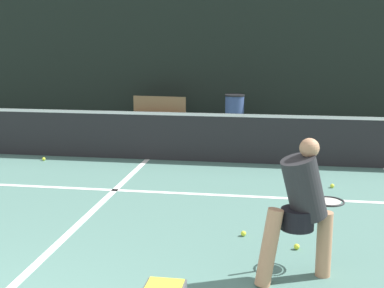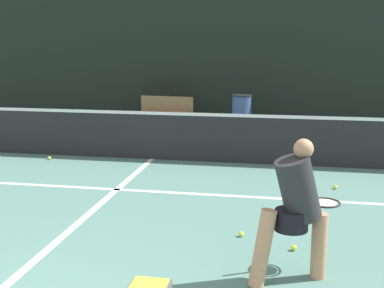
{
  "view_description": "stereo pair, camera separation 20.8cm",
  "coord_description": "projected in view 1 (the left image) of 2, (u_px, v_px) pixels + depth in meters",
  "views": [
    {
      "loc": [
        2.51,
        -2.73,
        2.42
      ],
      "look_at": [
        1.37,
        4.34,
        0.95
      ],
      "focal_mm": 50.0,
      "sensor_mm": 36.0,
      "label": 1
    },
    {
      "loc": [
        2.71,
        -2.69,
        2.42
      ],
      "look_at": [
        1.37,
        4.34,
        0.95
      ],
      "focal_mm": 50.0,
      "sensor_mm": 36.0,
      "label": 2
    }
  ],
  "objects": [
    {
      "name": "tennis_ball_scattered_2",
      "position": [
        332.0,
        186.0,
        8.58
      ],
      "size": [
        0.07,
        0.07,
        0.07
      ],
      "primitive_type": "sphere",
      "color": "#D1E033",
      "rests_on": "ground"
    },
    {
      "name": "courtside_bench",
      "position": [
        158.0,
        112.0,
        13.7
      ],
      "size": [
        1.43,
        0.5,
        0.86
      ],
      "rotation": [
        0.0,
        0.0,
        -0.09
      ],
      "color": "olive",
      "rests_on": "ground"
    },
    {
      "name": "parked_car",
      "position": [
        234.0,
        91.0,
        17.76
      ],
      "size": [
        1.78,
        3.98,
        1.38
      ],
      "color": "#B7B7BC",
      "rests_on": "ground"
    },
    {
      "name": "tennis_ball_scattered_3",
      "position": [
        297.0,
        247.0,
        6.12
      ],
      "size": [
        0.07,
        0.07,
        0.07
      ],
      "primitive_type": "sphere",
      "color": "#D1E033",
      "rests_on": "ground"
    },
    {
      "name": "court_service_line",
      "position": [
        115.0,
        190.0,
        8.46
      ],
      "size": [
        8.25,
        0.1,
        0.01
      ],
      "primitive_type": "cube",
      "color": "white",
      "rests_on": "ground"
    },
    {
      "name": "player_practicing",
      "position": [
        302.0,
        206.0,
        5.23
      ],
      "size": [
        0.99,
        0.97,
        1.45
      ],
      "rotation": [
        0.0,
        0.0,
        0.49
      ],
      "color": "tan",
      "rests_on": "ground"
    },
    {
      "name": "court_center_mark",
      "position": [
        87.0,
        217.0,
        7.23
      ],
      "size": [
        0.1,
        6.88,
        0.01
      ],
      "primitive_type": "cube",
      "color": "white",
      "rests_on": "ground"
    },
    {
      "name": "building_far",
      "position": [
        230.0,
        22.0,
        26.9
      ],
      "size": [
        36.0,
        2.4,
        6.03
      ],
      "primitive_type": "cube",
      "color": "beige",
      "rests_on": "ground"
    },
    {
      "name": "tennis_ball_scattered_4",
      "position": [
        243.0,
        233.0,
        6.53
      ],
      "size": [
        0.07,
        0.07,
        0.07
      ],
      "primitive_type": "sphere",
      "color": "#D1E033",
      "rests_on": "ground"
    },
    {
      "name": "tennis_ball_scattered_8",
      "position": [
        44.0,
        159.0,
        10.44
      ],
      "size": [
        0.07,
        0.07,
        0.07
      ],
      "primitive_type": "sphere",
      "color": "#D1E033",
      "rests_on": "ground"
    },
    {
      "name": "net",
      "position": [
        147.0,
        134.0,
        10.45
      ],
      "size": [
        11.09,
        0.09,
        1.07
      ],
      "color": "slate",
      "rests_on": "ground"
    },
    {
      "name": "fence_back",
      "position": [
        183.0,
        55.0,
        14.1
      ],
      "size": [
        24.0,
        0.06,
        3.81
      ],
      "color": "black",
      "rests_on": "ground"
    },
    {
      "name": "trash_bin",
      "position": [
        234.0,
        114.0,
        13.14
      ],
      "size": [
        0.49,
        0.49,
        0.99
      ],
      "color": "#384C7F",
      "rests_on": "ground"
    }
  ]
}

